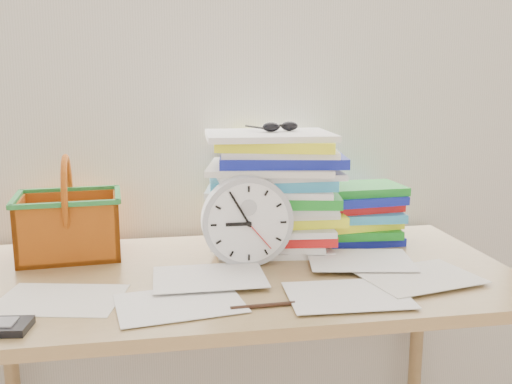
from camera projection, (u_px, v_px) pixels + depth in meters
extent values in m
cube|color=silver|center=(219.00, 39.00, 1.72)|extent=(4.00, 0.04, 2.70)
cube|color=silver|center=(220.00, 56.00, 1.71)|extent=(2.40, 0.01, 2.50)
cube|color=olive|center=(239.00, 277.00, 1.46)|extent=(1.40, 0.70, 0.03)
cylinder|color=olive|center=(12.00, 374.00, 1.71)|extent=(0.04, 0.04, 0.72)
cylinder|color=olive|center=(417.00, 341.00, 1.93)|extent=(0.04, 0.04, 0.72)
cylinder|color=#AFB1B5|center=(247.00, 221.00, 1.48)|extent=(0.24, 0.05, 0.24)
cylinder|color=black|center=(263.00, 306.00, 1.22)|extent=(0.14, 0.02, 0.01)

